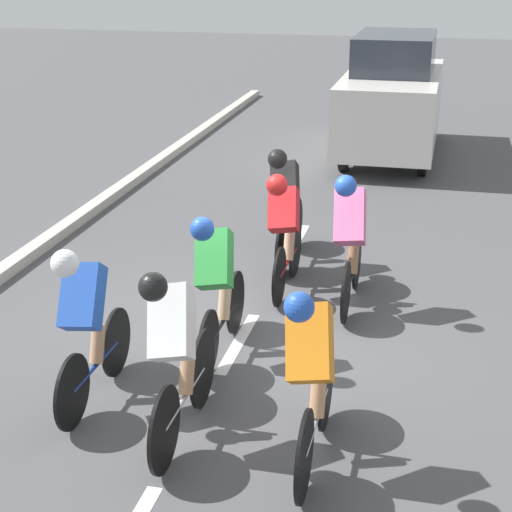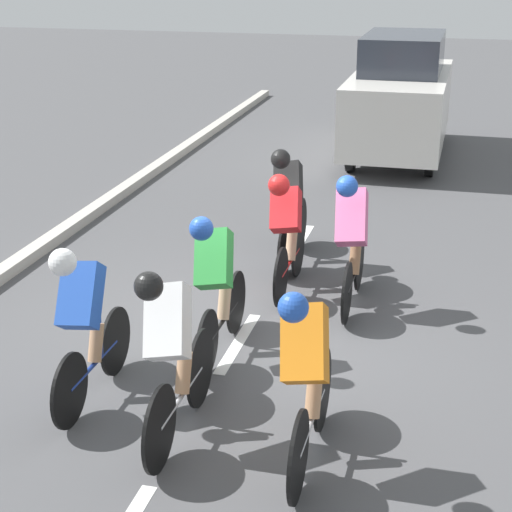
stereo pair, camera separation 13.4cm
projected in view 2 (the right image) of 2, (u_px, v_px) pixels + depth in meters
ground_plane at (245, 331)px, 8.87m from camera, size 60.00×60.00×0.00m
lane_stripe_mid at (238, 343)px, 8.62m from camera, size 0.12×1.40×0.01m
lane_stripe_far at (300, 241)px, 11.53m from camera, size 0.12×1.40×0.01m
cyclist_white at (172, 349)px, 6.69m from camera, size 0.43×1.71×1.54m
cyclist_blue at (84, 318)px, 7.24m from camera, size 0.37×1.61×1.51m
cyclist_red at (287, 228)px, 9.60m from camera, size 0.39×1.63×1.46m
cyclist_orange at (307, 373)px, 6.33m from camera, size 0.41×1.70×1.53m
cyclist_pink at (352, 237)px, 9.17m from camera, size 0.38×1.65×1.56m
cyclist_green at (216, 281)px, 8.08m from camera, size 0.41×1.66×1.49m
cyclist_black at (289, 202)px, 10.49m from camera, size 0.42×1.69×1.51m
support_car at (400, 97)px, 15.81m from camera, size 1.70×4.39×2.23m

